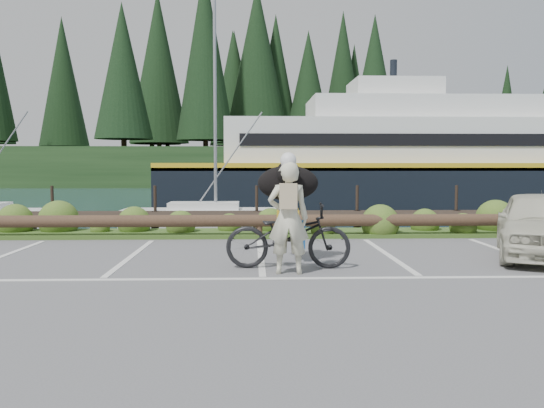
{
  "coord_description": "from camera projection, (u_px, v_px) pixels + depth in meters",
  "views": [
    {
      "loc": [
        -0.16,
        -9.61,
        1.87
      ],
      "look_at": [
        0.21,
        1.27,
        1.1
      ],
      "focal_mm": 38.0,
      "sensor_mm": 36.0,
      "label": 1
    }
  ],
  "objects": [
    {
      "name": "ground",
      "position": [
        262.0,
        274.0,
        9.72
      ],
      "size": [
        72.0,
        72.0,
        0.0
      ],
      "primitive_type": "plane",
      "color": "#555558"
    },
    {
      "name": "harbor_backdrop",
      "position": [
        256.0,
        176.0,
        88.01
      ],
      "size": [
        170.0,
        160.0,
        30.0
      ],
      "color": "#19343D",
      "rests_on": "ground"
    },
    {
      "name": "vegetation_strip",
      "position": [
        259.0,
        233.0,
        15.0
      ],
      "size": [
        34.0,
        1.6,
        0.1
      ],
      "primitive_type": "cube",
      "color": "#3D5B21",
      "rests_on": "ground"
    },
    {
      "name": "log_rail",
      "position": [
        259.0,
        239.0,
        14.31
      ],
      "size": [
        32.0,
        0.3,
        0.6
      ],
      "primitive_type": null,
      "color": "#443021",
      "rests_on": "ground"
    },
    {
      "name": "bicycle",
      "position": [
        288.0,
        236.0,
        10.24
      ],
      "size": [
        2.26,
        0.9,
        1.17
      ],
      "primitive_type": "imported",
      "rotation": [
        0.0,
        0.0,
        1.51
      ],
      "color": "black",
      "rests_on": "ground"
    },
    {
      "name": "cyclist",
      "position": [
        288.0,
        218.0,
        9.7
      ],
      "size": [
        0.72,
        0.49,
        1.9
      ],
      "primitive_type": "imported",
      "rotation": [
        0.0,
        0.0,
        3.08
      ],
      "color": "beige",
      "rests_on": "ground"
    },
    {
      "name": "dog",
      "position": [
        288.0,
        183.0,
        10.89
      ],
      "size": [
        0.63,
        1.18,
        0.66
      ],
      "primitive_type": "ellipsoid",
      "rotation": [
        0.0,
        0.0,
        1.51
      ],
      "color": "black",
      "rests_on": "bicycle"
    },
    {
      "name": "parked_car",
      "position": [
        540.0,
        224.0,
        11.42
      ],
      "size": [
        2.95,
        4.23,
        1.34
      ],
      "primitive_type": "imported",
      "rotation": [
        0.0,
        0.0,
        -0.39
      ],
      "color": "beige",
      "rests_on": "ground"
    }
  ]
}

